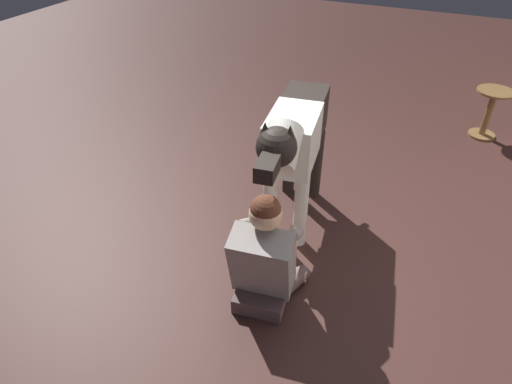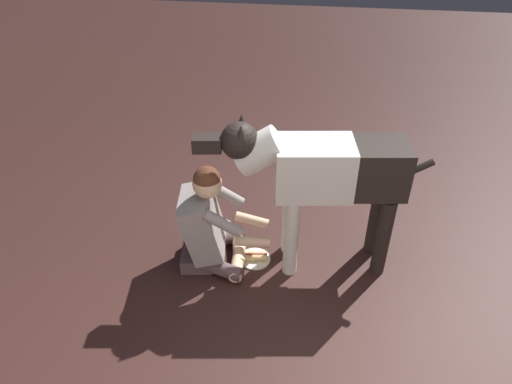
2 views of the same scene
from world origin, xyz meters
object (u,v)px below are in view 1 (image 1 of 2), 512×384
at_px(person_sitting_on_floor, 265,258).
at_px(large_dog, 294,141).
at_px(round_side_table, 490,109).
at_px(hot_dog_on_plate, 276,259).

bearing_deg(person_sitting_on_floor, large_dog, -172.35).
height_order(person_sitting_on_floor, large_dog, large_dog).
distance_m(person_sitting_on_floor, round_side_table, 3.41).
height_order(large_dog, round_side_table, large_dog).
relative_size(hot_dog_on_plate, round_side_table, 0.45).
relative_size(person_sitting_on_floor, round_side_table, 1.59).
bearing_deg(large_dog, person_sitting_on_floor, 7.65).
height_order(person_sitting_on_floor, round_side_table, person_sitting_on_floor).
xyz_separation_m(person_sitting_on_floor, round_side_table, (-3.13, 1.34, -0.03)).
xyz_separation_m(hot_dog_on_plate, round_side_table, (-2.80, 1.39, 0.30)).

